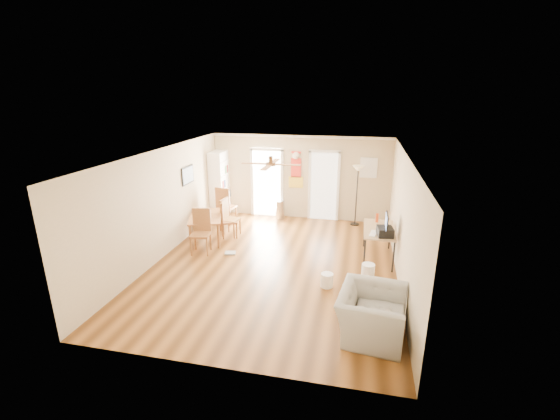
% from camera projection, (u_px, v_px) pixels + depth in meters
% --- Properties ---
extents(floor, '(7.00, 7.00, 0.00)m').
position_uv_depth(floor, '(275.00, 264.00, 8.75)').
color(floor, brown).
rests_on(floor, ground).
extents(ceiling, '(5.50, 7.00, 0.00)m').
position_uv_depth(ceiling, '(274.00, 154.00, 7.96)').
color(ceiling, silver).
rests_on(ceiling, floor).
extents(wall_back, '(5.50, 0.04, 2.60)m').
position_uv_depth(wall_back, '(300.00, 177.00, 11.61)').
color(wall_back, beige).
rests_on(wall_back, floor).
extents(wall_front, '(5.50, 0.04, 2.60)m').
position_uv_depth(wall_front, '(216.00, 289.00, 5.10)').
color(wall_front, beige).
rests_on(wall_front, floor).
extents(wall_left, '(0.04, 7.00, 2.60)m').
position_uv_depth(wall_left, '(162.00, 204.00, 8.91)').
color(wall_left, beige).
rests_on(wall_left, floor).
extents(wall_right, '(0.04, 7.00, 2.60)m').
position_uv_depth(wall_right, '(403.00, 220.00, 7.80)').
color(wall_right, beige).
rests_on(wall_right, floor).
extents(crown_molding, '(5.50, 7.00, 0.08)m').
position_uv_depth(crown_molding, '(274.00, 155.00, 7.97)').
color(crown_molding, white).
rests_on(crown_molding, wall_back).
extents(kitchen_doorway, '(0.90, 0.10, 2.10)m').
position_uv_depth(kitchen_doorway, '(267.00, 184.00, 11.89)').
color(kitchen_doorway, white).
rests_on(kitchen_doorway, wall_back).
extents(bathroom_doorway, '(0.80, 0.10, 2.10)m').
position_uv_depth(bathroom_doorway, '(324.00, 187.00, 11.52)').
color(bathroom_doorway, white).
rests_on(bathroom_doorway, wall_back).
extents(wall_decal, '(0.46, 0.03, 1.10)m').
position_uv_depth(wall_decal, '(296.00, 169.00, 11.54)').
color(wall_decal, red).
rests_on(wall_decal, wall_back).
extents(ac_grille, '(0.50, 0.04, 0.60)m').
position_uv_depth(ac_grille, '(369.00, 168.00, 11.04)').
color(ac_grille, white).
rests_on(ac_grille, wall_back).
extents(framed_poster, '(0.04, 0.66, 0.48)m').
position_uv_depth(framed_poster, '(188.00, 175.00, 10.09)').
color(framed_poster, black).
rests_on(framed_poster, wall_left).
extents(ceiling_fan, '(1.24, 1.24, 0.20)m').
position_uv_depth(ceiling_fan, '(271.00, 164.00, 7.73)').
color(ceiling_fan, '#593819').
rests_on(ceiling_fan, ceiling).
extents(bookshelf, '(0.69, 1.02, 2.08)m').
position_uv_depth(bookshelf, '(220.00, 184.00, 11.94)').
color(bookshelf, white).
rests_on(bookshelf, floor).
extents(dining_table, '(1.21, 1.55, 0.68)m').
position_uv_depth(dining_table, '(206.00, 228.00, 10.12)').
color(dining_table, '#AA7536').
rests_on(dining_table, floor).
extents(dining_chair_right_a, '(0.49, 0.49, 1.04)m').
position_uv_depth(dining_chair_right_a, '(231.00, 218.00, 10.35)').
color(dining_chair_right_a, '#A77735').
rests_on(dining_chair_right_a, floor).
extents(dining_chair_right_b, '(0.53, 0.53, 1.01)m').
position_uv_depth(dining_chair_right_b, '(230.00, 219.00, 10.27)').
color(dining_chair_right_b, '#935D2F').
rests_on(dining_chair_right_b, floor).
extents(dining_chair_near, '(0.52, 0.52, 1.10)m').
position_uv_depth(dining_chair_near, '(200.00, 232.00, 9.22)').
color(dining_chair_near, '#9B5E32').
rests_on(dining_chair_near, floor).
extents(dining_chair_far, '(0.54, 0.54, 1.14)m').
position_uv_depth(dining_chair_far, '(227.00, 205.00, 11.32)').
color(dining_chair_far, '#945530').
rests_on(dining_chair_far, floor).
extents(trash_can, '(0.33, 0.33, 0.61)m').
position_uv_depth(trash_can, '(280.00, 210.00, 11.76)').
color(trash_can, '#ABABAD').
rests_on(trash_can, floor).
extents(torchiere_lamp, '(0.43, 0.43, 1.81)m').
position_uv_depth(torchiere_lamp, '(357.00, 196.00, 11.07)').
color(torchiere_lamp, black).
rests_on(torchiere_lamp, floor).
extents(computer_desk, '(0.71, 1.42, 0.76)m').
position_uv_depth(computer_desk, '(378.00, 244.00, 8.96)').
color(computer_desk, tan).
rests_on(computer_desk, floor).
extents(imac, '(0.21, 0.55, 0.51)m').
position_uv_depth(imac, '(387.00, 225.00, 8.35)').
color(imac, black).
rests_on(imac, computer_desk).
extents(keyboard, '(0.20, 0.43, 0.02)m').
position_uv_depth(keyboard, '(373.00, 233.00, 8.55)').
color(keyboard, white).
rests_on(keyboard, computer_desk).
extents(printer, '(0.39, 0.43, 0.20)m').
position_uv_depth(printer, '(385.00, 232.00, 8.40)').
color(printer, black).
rests_on(printer, computer_desk).
extents(orange_bottle, '(0.09, 0.09, 0.22)m').
position_uv_depth(orange_bottle, '(377.00, 218.00, 9.26)').
color(orange_bottle, '#CB4112').
rests_on(orange_bottle, computer_desk).
extents(wastebasket_a, '(0.32, 0.32, 0.29)m').
position_uv_depth(wastebasket_a, '(327.00, 280.00, 7.73)').
color(wastebasket_a, white).
rests_on(wastebasket_a, floor).
extents(wastebasket_b, '(0.31, 0.31, 0.32)m').
position_uv_depth(wastebasket_b, '(368.00, 271.00, 8.09)').
color(wastebasket_b, white).
rests_on(wastebasket_b, floor).
extents(floor_cloth, '(0.30, 0.26, 0.04)m').
position_uv_depth(floor_cloth, '(230.00, 253.00, 9.32)').
color(floor_cloth, gray).
rests_on(floor_cloth, floor).
extents(armchair, '(1.20, 1.33, 0.78)m').
position_uv_depth(armchair, '(371.00, 314.00, 6.14)').
color(armchair, '#A0A19B').
rests_on(armchair, floor).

